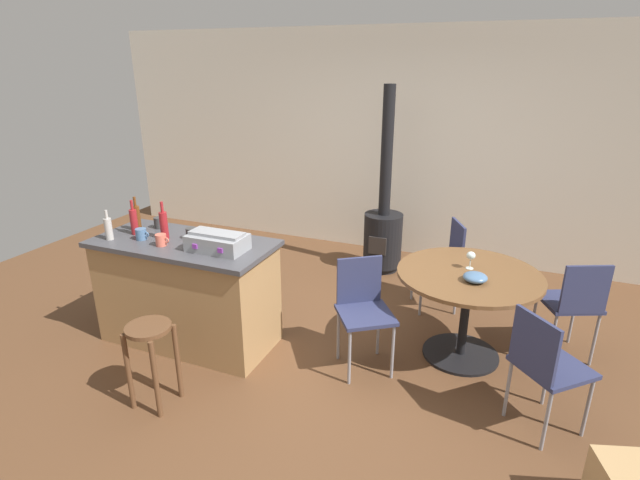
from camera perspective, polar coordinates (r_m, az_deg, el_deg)
The scene contains 21 objects.
ground_plane at distance 4.16m, azimuth 0.43°, elevation -13.45°, with size 8.80×8.80×0.00m, color brown.
back_wall at distance 6.07m, azimuth 10.03°, elevation 10.86°, with size 8.00×0.10×2.70m, color silver.
kitchen_island at distance 4.32m, azimuth -15.24°, elevation -5.84°, with size 1.52×0.70×0.92m.
wooden_stool at distance 3.63m, azimuth -19.17°, elevation -11.86°, with size 0.31×0.31×0.62m.
dining_table at distance 4.06m, azimuth 16.85°, elevation -5.92°, with size 1.12×1.12×0.75m.
folding_chair_near at distance 4.85m, azimuth 14.24°, elevation -2.01°, with size 0.53×0.53×0.88m.
folding_chair_far at distance 3.83m, azimuth 5.06°, elevation -7.61°, with size 0.56×0.56×0.88m.
folding_chair_left at distance 3.49m, azimuth 24.85°, elevation -12.92°, with size 0.57×0.57×0.86m.
folding_chair_right at distance 4.36m, azimuth 27.55°, elevation -6.35°, with size 0.53×0.53×0.88m.
wood_stove at distance 5.62m, azimuth 7.40°, elevation 1.39°, with size 0.44×0.45×2.09m.
toolbox at distance 3.86m, azimuth -11.91°, elevation -0.19°, with size 0.45×0.28×0.15m.
bottle_0 at distance 4.41m, azimuth -20.95°, elevation 2.08°, with size 0.06×0.06×0.30m.
bottle_1 at distance 4.36m, azimuth -23.52°, elevation 1.27°, with size 0.06×0.06×0.25m.
bottle_2 at distance 4.21m, azimuth -17.81°, elevation 1.73°, with size 0.07×0.07×0.32m.
bottle_3 at distance 4.49m, azimuth -20.65°, elevation 2.47°, with size 0.06×0.06×0.30m.
cup_0 at distance 4.08m, azimuth -18.09°, elevation 0.00°, with size 0.12×0.09×0.09m.
cup_1 at distance 4.52m, azimuth -18.32°, elevation 1.94°, with size 0.12×0.08×0.10m.
cup_2 at distance 4.16m, azimuth -14.85°, elevation 0.74°, with size 0.12×0.08×0.09m.
cup_3 at distance 4.27m, azimuth -20.18°, elevation 0.65°, with size 0.12×0.09×0.09m.
wine_glass at distance 4.03m, azimuth 17.24°, elevation -1.82°, with size 0.07×0.07×0.14m.
serving_bowl at distance 3.83m, azimuth 17.71°, elevation -4.18°, with size 0.18×0.18×0.07m, color #4C7099.
Camera 1 is at (1.29, -3.21, 2.31)m, focal length 27.34 mm.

